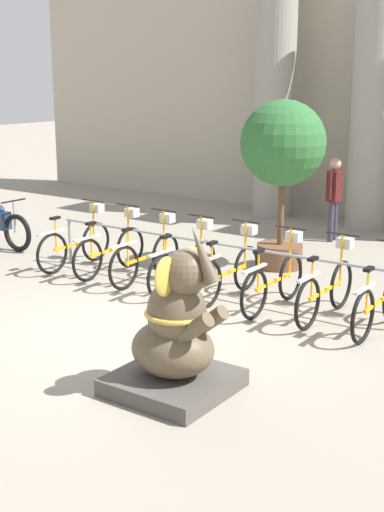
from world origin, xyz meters
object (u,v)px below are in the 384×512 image
bicycle_3 (185,264)px  bicycle_4 (229,271)px  bicycle_6 (326,288)px  potted_tree (283,152)px  bicycle_2 (147,256)px  bicycle_1 (111,249)px  bicycle_0 (76,243)px  person_pedestrian (334,192)px  bicycle_5 (275,280)px  elephant_statue (176,337)px  bicycle_7 (380,299)px

bicycle_3 → bicycle_4: 0.75m
bicycle_6 → potted_tree: 2.97m
bicycle_6 → bicycle_3: bearing=-178.3°
bicycle_2 → bicycle_1: bearing=178.6°
bicycle_0 → bicycle_4: 2.99m
bicycle_4 → person_pedestrian: person_pedestrian is taller
bicycle_0 → bicycle_4: same height
bicycle_5 → elephant_statue: size_ratio=0.96×
bicycle_4 → bicycle_1: bearing=179.8°
bicycle_2 → bicycle_4: same height
bicycle_5 → bicycle_0: bearing=179.8°
bicycle_4 → bicycle_3: bearing=-175.9°
bicycle_1 → potted_tree: 3.16m
bicycle_3 → bicycle_5: size_ratio=1.00×
bicycle_1 → bicycle_7: (4.49, -0.05, 0.00)m
bicycle_7 → elephant_statue: elephant_statue is taller
bicycle_0 → elephant_statue: size_ratio=0.96×
bicycle_2 → bicycle_3: (0.75, -0.04, 0.00)m
bicycle_6 → person_pedestrian: (-1.80, 4.18, 0.53)m
bicycle_0 → bicycle_1: size_ratio=1.00×
elephant_statue → bicycle_1: bearing=139.7°
bicycle_0 → potted_tree: (2.78, 1.93, 1.50)m
bicycle_4 → bicycle_7: (2.25, -0.04, 0.00)m
bicycle_0 → bicycle_4: bearing=0.3°
bicycle_1 → elephant_statue: (3.47, -2.95, 0.19)m
bicycle_3 → bicycle_6: (2.25, 0.07, 0.00)m
bicycle_3 → elephant_statue: size_ratio=0.96×
potted_tree → bicycle_0: bearing=-145.2°
bicycle_7 → person_pedestrian: (-2.55, 4.24, 0.53)m
elephant_statue → bicycle_3: bearing=124.4°
bicycle_0 → person_pedestrian: bearing=57.4°
bicycle_6 → elephant_statue: elephant_statue is taller
bicycle_7 → bicycle_3: bearing=-179.7°
bicycle_2 → bicycle_4: (1.50, 0.01, 0.00)m
elephant_statue → person_pedestrian: size_ratio=1.11×
bicycle_1 → bicycle_5: (2.99, -0.04, 0.00)m
bicycle_3 → person_pedestrian: person_pedestrian is taller
bicycle_4 → person_pedestrian: (-0.30, 4.20, 0.53)m
bicycle_1 → bicycle_4: size_ratio=1.00×
bicycle_5 → person_pedestrian: (-1.05, 4.23, 0.53)m
person_pedestrian → bicycle_5: bearing=-76.0°
bicycle_1 → bicycle_6: 3.74m
bicycle_1 → elephant_statue: elephant_statue is taller
bicycle_2 → person_pedestrian: 4.40m
elephant_statue → bicycle_7: bearing=70.6°
bicycle_6 → bicycle_7: size_ratio=1.00×
elephant_statue → person_pedestrian: (-1.53, 7.13, 0.35)m
bicycle_4 → bicycle_7: 2.25m
person_pedestrian → elephant_statue: bearing=-77.9°
bicycle_4 → potted_tree: 2.44m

